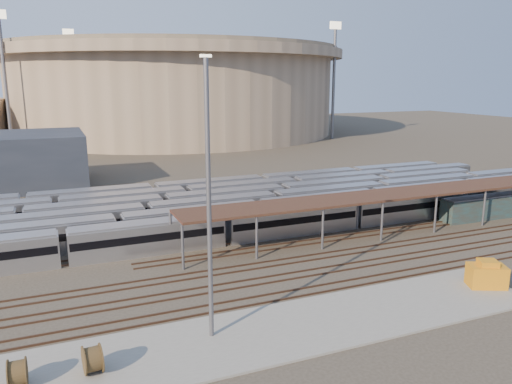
{
  "coord_description": "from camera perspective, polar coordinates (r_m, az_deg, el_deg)",
  "views": [
    {
      "loc": [
        -20.23,
        -48.36,
        20.05
      ],
      "look_at": [
        4.95,
        12.0,
        5.18
      ],
      "focal_mm": 35.0,
      "sensor_mm": 36.0,
      "label": 1
    }
  ],
  "objects": [
    {
      "name": "teal_boxcar",
      "position": [
        80.24,
        24.53,
        -1.66
      ],
      "size": [
        13.81,
        2.98,
        3.21
      ],
      "primitive_type": "cube",
      "rotation": [
        0.0,
        0.0,
        -0.02
      ],
      "color": "#1E474B",
      "rests_on": "ground"
    },
    {
      "name": "apron",
      "position": [
        41.75,
        1.73,
        -15.74
      ],
      "size": [
        50.0,
        9.0,
        0.2
      ],
      "primitive_type": "cube",
      "color": "gray",
      "rests_on": "ground"
    },
    {
      "name": "cable_reel_west",
      "position": [
        38.26,
        -25.61,
        -18.14
      ],
      "size": [
        1.09,
        1.94,
        1.94
      ],
      "primitive_type": "cylinder",
      "rotation": [
        0.0,
        1.57,
        -0.01
      ],
      "color": "#4F391F",
      "rests_on": "apron"
    },
    {
      "name": "empty_tracks",
      "position": [
        51.85,
        2.21,
        -9.85
      ],
      "size": [
        170.0,
        9.62,
        0.18
      ],
      "color": "#4C3323",
      "rests_on": "ground"
    },
    {
      "name": "floodlight_3",
      "position": [
        208.61,
        -20.31,
        12.2
      ],
      "size": [
        4.0,
        1.0,
        38.4
      ],
      "color": "slate",
      "rests_on": "ground"
    },
    {
      "name": "subway_trains",
      "position": [
        72.29,
        -5.4,
        -1.87
      ],
      "size": [
        127.53,
        23.9,
        3.6
      ],
      "color": "#B6B7BB",
      "rests_on": "ground"
    },
    {
      "name": "yellow_equipment",
      "position": [
        54.22,
        24.85,
        -8.69
      ],
      "size": [
        4.04,
        3.4,
        2.16
      ],
      "primitive_type": "cube",
      "rotation": [
        0.0,
        0.0,
        -0.43
      ],
      "color": "#C77A12",
      "rests_on": "apron"
    },
    {
      "name": "stadium",
      "position": [
        193.75,
        -9.33,
        11.59
      ],
      "size": [
        124.0,
        124.0,
        32.5
      ],
      "color": "gray",
      "rests_on": "ground"
    },
    {
      "name": "yard_light_pole",
      "position": [
        37.3,
        -5.41,
        -1.22
      ],
      "size": [
        0.81,
        0.36,
        21.52
      ],
      "color": "slate",
      "rests_on": "apron"
    },
    {
      "name": "floodlight_0",
      "position": [
        158.66,
        -26.77,
        11.69
      ],
      "size": [
        4.0,
        1.0,
        38.4
      ],
      "color": "slate",
      "rests_on": "ground"
    },
    {
      "name": "inspection_shed",
      "position": [
        68.94,
        15.84,
        -0.31
      ],
      "size": [
        60.3,
        6.0,
        5.3
      ],
      "color": "slate",
      "rests_on": "ground"
    },
    {
      "name": "cable_reel_east",
      "position": [
        37.89,
        -18.18,
        -17.69
      ],
      "size": [
        1.3,
        2.12,
        2.03
      ],
      "primitive_type": "cylinder",
      "rotation": [
        0.0,
        1.57,
        0.09
      ],
      "color": "#4F391F",
      "rests_on": "apron"
    },
    {
      "name": "ground",
      "position": [
        56.13,
        0.05,
        -8.12
      ],
      "size": [
        420.0,
        420.0,
        0.0
      ],
      "primitive_type": "plane",
      "color": "#383026",
      "rests_on": "ground"
    },
    {
      "name": "floodlight_2",
      "position": [
        173.65,
        8.89,
        12.86
      ],
      "size": [
        4.0,
        1.0,
        38.4
      ],
      "color": "slate",
      "rests_on": "ground"
    }
  ]
}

